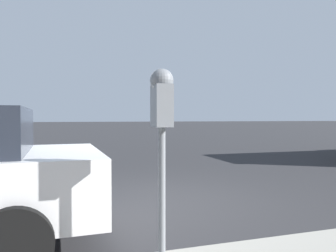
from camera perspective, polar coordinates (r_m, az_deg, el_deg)
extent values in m
plane|color=#2B2B2D|center=(5.42, -3.16, -13.28)|extent=(220.00, 220.00, 0.00)
cylinder|color=gray|center=(2.71, -1.09, -12.55)|extent=(0.06, 0.06, 1.16)
cube|color=gray|center=(2.63, -1.10, 3.52)|extent=(0.20, 0.14, 0.34)
sphere|color=gray|center=(2.65, -1.10, 7.92)|extent=(0.19, 0.19, 0.19)
cube|color=#B21919|center=(2.73, -1.74, 2.55)|extent=(0.01, 0.11, 0.12)
cube|color=black|center=(2.74, -1.74, 5.05)|extent=(0.01, 0.10, 0.08)
cylinder|color=black|center=(3.19, -25.09, -18.03)|extent=(0.23, 0.64, 0.64)
cylinder|color=black|center=(5.05, -22.73, -10.75)|extent=(0.23, 0.64, 0.64)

